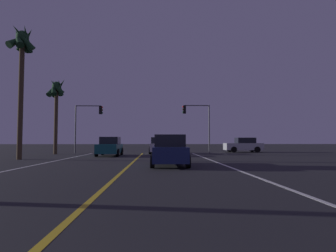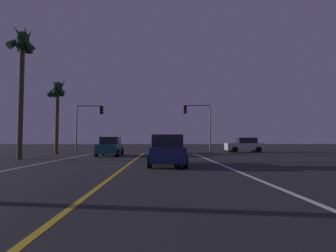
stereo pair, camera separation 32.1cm
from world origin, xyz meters
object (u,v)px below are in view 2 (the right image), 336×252
at_px(traffic_light_near_right, 197,117).
at_px(palm_tree_left_far, 57,94).
at_px(car_oncoming, 110,147).
at_px(car_lead_same_lane, 167,151).
at_px(car_ahead_far, 159,146).
at_px(palm_tree_left_mid, 22,53).
at_px(car_crossing_side, 245,145).
at_px(traffic_light_near_left, 90,118).

bearing_deg(traffic_light_near_right, palm_tree_left_far, 7.12).
height_order(car_oncoming, car_lead_same_lane, same).
bearing_deg(car_ahead_far, palm_tree_left_far, 94.86).
bearing_deg(palm_tree_left_mid, traffic_light_near_right, 33.92).
relative_size(car_oncoming, traffic_light_near_right, 0.81).
height_order(car_lead_same_lane, car_crossing_side, same).
distance_m(car_crossing_side, traffic_light_near_left, 17.87).
bearing_deg(car_lead_same_lane, car_crossing_side, -29.42).
distance_m(car_lead_same_lane, traffic_light_near_left, 17.21).
bearing_deg(palm_tree_left_far, palm_tree_left_mid, -88.20).
distance_m(car_oncoming, car_lead_same_lane, 11.00).
xyz_separation_m(traffic_light_near_left, palm_tree_left_mid, (-2.61, -9.61, 4.06)).
distance_m(traffic_light_near_left, palm_tree_left_far, 4.10).
relative_size(traffic_light_near_left, palm_tree_left_mid, 0.52).
xyz_separation_m(car_ahead_far, palm_tree_left_mid, (-10.19, -8.69, 7.09)).
bearing_deg(palm_tree_left_mid, traffic_light_near_left, 74.80).
distance_m(palm_tree_left_mid, palm_tree_left_far, 8.00).
relative_size(car_lead_same_lane, car_crossing_side, 1.00).
distance_m(car_oncoming, traffic_light_near_left, 6.69).
bearing_deg(car_ahead_far, traffic_light_near_left, 83.01).
xyz_separation_m(car_crossing_side, traffic_light_near_right, (-5.83, -1.86, 3.10)).
distance_m(traffic_light_near_right, palm_tree_left_far, 14.83).
bearing_deg(car_ahead_far, traffic_light_near_right, -77.25).
bearing_deg(car_crossing_side, car_lead_same_lane, 60.58).
height_order(car_crossing_side, traffic_light_near_right, traffic_light_near_right).
distance_m(car_crossing_side, palm_tree_left_mid, 24.23).
relative_size(traffic_light_near_right, palm_tree_left_far, 0.67).
xyz_separation_m(palm_tree_left_mid, palm_tree_left_far, (-0.25, 7.80, -1.75)).
bearing_deg(palm_tree_left_mid, car_oncoming, 38.33).
bearing_deg(car_oncoming, car_lead_same_lane, 26.50).
bearing_deg(car_crossing_side, palm_tree_left_mid, 29.69).
bearing_deg(traffic_light_near_right, car_oncoming, 30.65).
relative_size(traffic_light_near_left, palm_tree_left_far, 0.66).
bearing_deg(traffic_light_near_left, car_ahead_far, -6.99).
xyz_separation_m(car_oncoming, car_ahead_far, (4.43, 4.13, 0.00)).
height_order(car_crossing_side, traffic_light_near_left, traffic_light_near_left).
distance_m(car_lead_same_lane, traffic_light_near_right, 15.64).
bearing_deg(palm_tree_left_mid, car_lead_same_lane, -26.34).
distance_m(car_ahead_far, car_lead_same_lane, 13.98).
height_order(car_ahead_far, palm_tree_left_far, palm_tree_left_far).
xyz_separation_m(car_oncoming, traffic_light_near_left, (-3.15, 5.06, 3.03)).
bearing_deg(car_crossing_side, traffic_light_near_left, 6.06).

